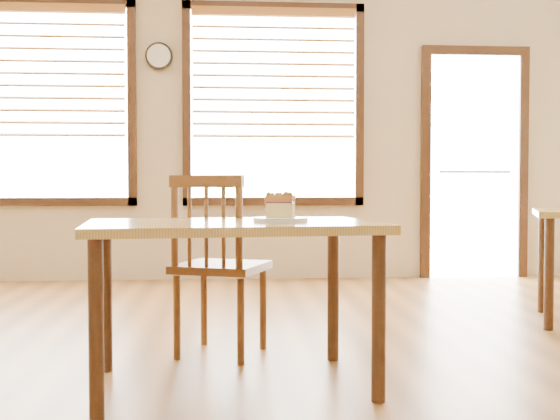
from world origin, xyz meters
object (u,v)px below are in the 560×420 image
Objects in this scene: cafe_table_main at (232,241)px; wall_clock at (159,56)px; plate at (280,220)px; cafe_chair_main at (218,264)px; cake_slice at (280,205)px.

wall_clock is at bearing 93.75° from cafe_table_main.
wall_clock is 1.06× the size of plate.
cake_slice is (0.29, -0.60, 0.33)m from cafe_chair_main.
cafe_table_main is 1.42× the size of cafe_chair_main.
cafe_table_main is at bearing 118.51° from cafe_chair_main.
cafe_chair_main reaches higher than cafe_table_main.
cafe_chair_main is at bearing 90.33° from cafe_table_main.
cake_slice reaches higher than cafe_table_main.
cafe_chair_main is (-0.07, 0.56, -0.17)m from cafe_table_main.
cafe_chair_main is at bearing 129.55° from cake_slice.
wall_clock is 3.98m from cake_slice.
cafe_chair_main reaches higher than cake_slice.
cafe_chair_main is 0.74m from cake_slice.
cafe_table_main is (0.67, -3.61, -1.49)m from wall_clock.
cafe_chair_main is 3.98× the size of plate.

